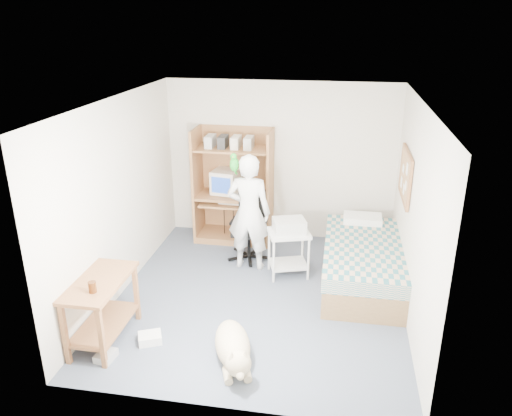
# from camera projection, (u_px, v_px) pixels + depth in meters

# --- Properties ---
(floor) EXTENTS (4.00, 4.00, 0.00)m
(floor) POSITION_uv_depth(u_px,v_px,m) (260.00, 296.00, 6.46)
(floor) COLOR #454D5E
(floor) RESTS_ON ground
(wall_back) EXTENTS (3.60, 0.02, 2.50)m
(wall_back) POSITION_uv_depth(u_px,v_px,m) (281.00, 161.00, 7.85)
(wall_back) COLOR beige
(wall_back) RESTS_ON floor
(wall_right) EXTENTS (0.02, 4.00, 2.50)m
(wall_right) POSITION_uv_depth(u_px,v_px,m) (414.00, 216.00, 5.73)
(wall_right) COLOR beige
(wall_right) RESTS_ON floor
(wall_left) EXTENTS (0.02, 4.00, 2.50)m
(wall_left) POSITION_uv_depth(u_px,v_px,m) (120.00, 198.00, 6.29)
(wall_left) COLOR beige
(wall_left) RESTS_ON floor
(ceiling) EXTENTS (3.60, 4.00, 0.02)m
(ceiling) POSITION_uv_depth(u_px,v_px,m) (260.00, 102.00, 5.56)
(ceiling) COLOR white
(ceiling) RESTS_ON wall_back
(computer_hutch) EXTENTS (1.20, 0.63, 1.80)m
(computer_hutch) POSITION_uv_depth(u_px,v_px,m) (234.00, 190.00, 7.87)
(computer_hutch) COLOR brown
(computer_hutch) RESTS_ON floor
(bed) EXTENTS (1.02, 2.02, 0.66)m
(bed) POSITION_uv_depth(u_px,v_px,m) (362.00, 262.00, 6.72)
(bed) COLOR brown
(bed) RESTS_ON floor
(side_desk) EXTENTS (0.50, 1.00, 0.75)m
(side_desk) POSITION_uv_depth(u_px,v_px,m) (102.00, 301.00, 5.43)
(side_desk) COLOR brown
(side_desk) RESTS_ON floor
(corkboard) EXTENTS (0.04, 0.94, 0.66)m
(corkboard) POSITION_uv_depth(u_px,v_px,m) (405.00, 176.00, 6.49)
(corkboard) COLOR #936742
(corkboard) RESTS_ON wall_right
(office_chair) EXTENTS (0.57, 0.57, 1.01)m
(office_chair) POSITION_uv_depth(u_px,v_px,m) (250.00, 235.00, 7.39)
(office_chair) COLOR black
(office_chair) RESTS_ON floor
(person) EXTENTS (0.63, 0.43, 1.68)m
(person) POSITION_uv_depth(u_px,v_px,m) (249.00, 212.00, 6.93)
(person) COLOR white
(person) RESTS_ON floor
(parrot) EXTENTS (0.12, 0.22, 0.34)m
(parrot) POSITION_uv_depth(u_px,v_px,m) (234.00, 163.00, 6.73)
(parrot) COLOR #199014
(parrot) RESTS_ON person
(dog) EXTENTS (0.60, 1.09, 0.42)m
(dog) POSITION_uv_depth(u_px,v_px,m) (233.00, 347.00, 5.17)
(dog) COLOR tan
(dog) RESTS_ON floor
(printer_cart) EXTENTS (0.65, 0.58, 0.65)m
(printer_cart) POSITION_uv_depth(u_px,v_px,m) (289.00, 246.00, 6.85)
(printer_cart) COLOR silver
(printer_cart) RESTS_ON floor
(printer) EXTENTS (0.50, 0.43, 0.18)m
(printer) POSITION_uv_depth(u_px,v_px,m) (289.00, 226.00, 6.74)
(printer) COLOR #B2B2AD
(printer) RESTS_ON printer_cart
(crt_monitor) EXTENTS (0.45, 0.46, 0.37)m
(crt_monitor) POSITION_uv_depth(u_px,v_px,m) (226.00, 182.00, 7.85)
(crt_monitor) COLOR beige
(crt_monitor) RESTS_ON computer_hutch
(keyboard) EXTENTS (0.46, 0.18, 0.03)m
(keyboard) POSITION_uv_depth(u_px,v_px,m) (233.00, 203.00, 7.78)
(keyboard) COLOR beige
(keyboard) RESTS_ON computer_hutch
(pencil_cup) EXTENTS (0.08, 0.08, 0.12)m
(pencil_cup) POSITION_uv_depth(u_px,v_px,m) (253.00, 193.00, 7.74)
(pencil_cup) COLOR gold
(pencil_cup) RESTS_ON computer_hutch
(drink_glass) EXTENTS (0.08, 0.08, 0.12)m
(drink_glass) POSITION_uv_depth(u_px,v_px,m) (92.00, 287.00, 5.09)
(drink_glass) COLOR #3E1E0A
(drink_glass) RESTS_ON side_desk
(floor_box_a) EXTENTS (0.31, 0.29, 0.10)m
(floor_box_a) POSITION_uv_depth(u_px,v_px,m) (150.00, 338.00, 5.54)
(floor_box_a) COLOR white
(floor_box_a) RESTS_ON floor
(floor_box_b) EXTENTS (0.20, 0.24, 0.08)m
(floor_box_b) POSITION_uv_depth(u_px,v_px,m) (106.00, 356.00, 5.27)
(floor_box_b) COLOR #AAAAA6
(floor_box_b) RESTS_ON floor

